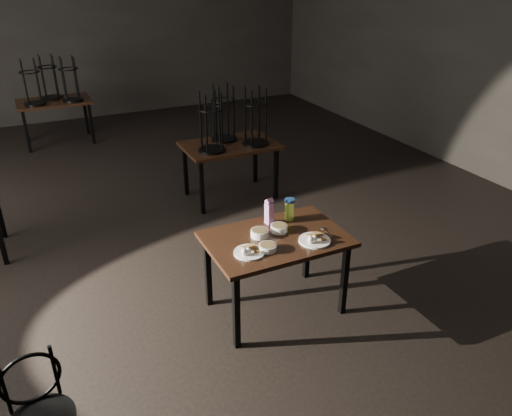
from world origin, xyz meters
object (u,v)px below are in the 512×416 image
juice_carton (269,212)px  main_table (276,245)px  bentwood_chair (39,407)px  water_bottle (290,209)px

juice_carton → main_table: bearing=-103.1°
juice_carton → bentwood_chair: bearing=-153.5°
juice_carton → water_bottle: bearing=-3.0°
juice_carton → bentwood_chair: (-2.07, -1.03, -0.39)m
main_table → water_bottle: size_ratio=5.85×
water_bottle → bentwood_chair: 2.52m
main_table → water_bottle: (0.26, 0.24, 0.18)m
bentwood_chair → water_bottle: bearing=15.4°
main_table → juice_carton: 0.32m
juice_carton → bentwood_chair: juice_carton is taller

